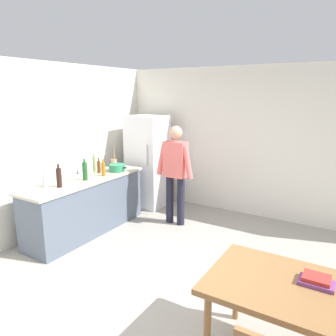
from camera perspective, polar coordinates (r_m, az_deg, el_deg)
The scene contains 16 objects.
ground_plane at distance 3.90m, azimuth -0.43°, elevation -21.58°, with size 14.00×14.00×0.00m, color #9E998E.
wall_back at distance 6.03m, azimuth 14.79°, elevation 4.39°, with size 6.40×0.12×2.70m, color silver.
wall_left at distance 5.27m, azimuth -24.02°, elevation 2.46°, with size 0.12×5.60×2.70m, color silver.
kitchen_counter at distance 5.40m, azimuth -14.21°, elevation -6.41°, with size 0.64×2.20×0.90m.
refrigerator at distance 6.40m, azimuth -3.58°, elevation 1.18°, with size 0.70×0.67×1.80m.
person at distance 5.42m, azimuth 1.31°, elevation -0.12°, with size 0.70×0.22×1.70m.
dining_table at distance 2.89m, azimuth 21.91°, elevation -20.31°, with size 1.40×0.90×0.75m.
cooking_pot at distance 5.64m, azimuth -8.99°, elevation 0.05°, with size 0.40×0.28×0.12m.
utensil_jar at distance 5.98m, azimuth -9.57°, elevation 0.95°, with size 0.11×0.11×0.32m.
bottle_oil_amber at distance 5.35m, azimuth -11.37°, elevation -0.16°, with size 0.06×0.06×0.28m.
bottle_beer_brown at distance 5.58m, azimuth -12.14°, elevation 0.24°, with size 0.06×0.06×0.26m.
bottle_vinegar_tall at distance 5.70m, azimuth -12.93°, elevation 0.78°, with size 0.06×0.06×0.32m.
bottle_wine_dark at distance 4.87m, azimuth -18.74°, elevation -1.57°, with size 0.08×0.08×0.34m.
bottle_wine_green at distance 5.15m, azimuth -14.50°, elevation -0.51°, with size 0.08×0.08×0.34m.
bottle_water_clear at distance 4.91m, azimuth -20.94°, elevation -1.85°, with size 0.07×0.07×0.30m.
book_stack at distance 2.93m, azimuth 24.80°, elevation -17.67°, with size 0.27×0.18×0.06m.
Camera 1 is at (1.69, -2.72, 2.22)m, focal length 34.43 mm.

